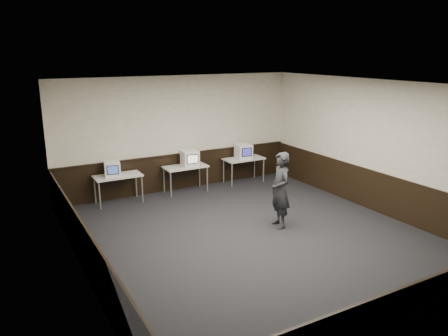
% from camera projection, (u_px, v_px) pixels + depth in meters
% --- Properties ---
extents(floor, '(8.00, 8.00, 0.00)m').
position_uv_depth(floor, '(256.00, 238.00, 9.24)').
color(floor, black).
rests_on(floor, ground).
extents(ceiling, '(8.00, 8.00, 0.00)m').
position_uv_depth(ceiling, '(259.00, 85.00, 8.41)').
color(ceiling, white).
rests_on(ceiling, back_wall).
extents(back_wall, '(7.00, 0.00, 7.00)m').
position_uv_depth(back_wall, '(179.00, 134.00, 12.20)').
color(back_wall, beige).
rests_on(back_wall, ground).
extents(front_wall, '(7.00, 0.00, 7.00)m').
position_uv_depth(front_wall, '(433.00, 236.00, 5.45)').
color(front_wall, beige).
rests_on(front_wall, ground).
extents(left_wall, '(0.00, 8.00, 8.00)m').
position_uv_depth(left_wall, '(80.00, 191.00, 7.19)').
color(left_wall, beige).
rests_on(left_wall, ground).
extents(right_wall, '(0.00, 8.00, 8.00)m').
position_uv_depth(right_wall, '(379.00, 147.00, 10.47)').
color(right_wall, beige).
rests_on(right_wall, ground).
extents(wainscot_back, '(6.98, 0.04, 1.00)m').
position_uv_depth(wainscot_back, '(180.00, 172.00, 12.47)').
color(wainscot_back, black).
rests_on(wainscot_back, back_wall).
extents(wainscot_front, '(6.98, 0.04, 1.00)m').
position_uv_depth(wainscot_front, '(422.00, 313.00, 5.76)').
color(wainscot_front, black).
rests_on(wainscot_front, front_wall).
extents(wainscot_left, '(0.04, 7.98, 1.00)m').
position_uv_depth(wainscot_left, '(86.00, 252.00, 7.48)').
color(wainscot_left, black).
rests_on(wainscot_left, left_wall).
extents(wainscot_right, '(0.04, 7.98, 1.00)m').
position_uv_depth(wainscot_right, '(375.00, 191.00, 10.75)').
color(wainscot_right, black).
rests_on(wainscot_right, right_wall).
extents(wainscot_rail, '(6.98, 0.06, 0.04)m').
position_uv_depth(wainscot_rail, '(180.00, 154.00, 12.32)').
color(wainscot_rail, black).
rests_on(wainscot_rail, wainscot_back).
extents(desk_left, '(1.20, 0.60, 0.75)m').
position_uv_depth(desk_left, '(118.00, 178.00, 11.22)').
color(desk_left, beige).
rests_on(desk_left, ground).
extents(desk_center, '(1.20, 0.60, 0.75)m').
position_uv_depth(desk_center, '(185.00, 169.00, 12.11)').
color(desk_center, beige).
rests_on(desk_center, ground).
extents(desk_right, '(1.20, 0.60, 0.75)m').
position_uv_depth(desk_right, '(244.00, 160.00, 13.00)').
color(desk_right, beige).
rests_on(desk_right, ground).
extents(emac_left, '(0.46, 0.47, 0.39)m').
position_uv_depth(emac_left, '(112.00, 169.00, 11.07)').
color(emac_left, white).
rests_on(emac_left, desk_left).
extents(emac_center, '(0.48, 0.51, 0.44)m').
position_uv_depth(emac_center, '(190.00, 158.00, 12.07)').
color(emac_center, white).
rests_on(emac_center, desk_center).
extents(emac_right, '(0.48, 0.50, 0.43)m').
position_uv_depth(emac_right, '(244.00, 151.00, 12.90)').
color(emac_right, white).
rests_on(emac_right, desk_right).
extents(person, '(0.53, 0.70, 1.72)m').
position_uv_depth(person, '(280.00, 190.00, 9.65)').
color(person, black).
rests_on(person, ground).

